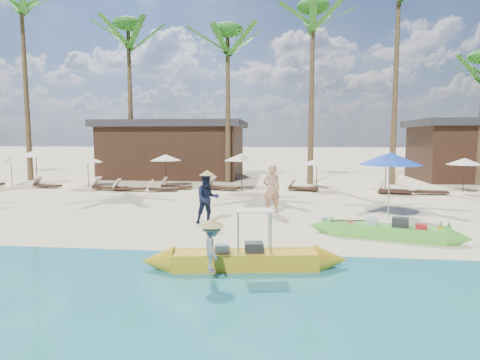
# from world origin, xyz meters

# --- Properties ---
(ground) EXTENTS (240.00, 240.00, 0.00)m
(ground) POSITION_xyz_m (0.00, 0.00, 0.00)
(ground) COLOR beige
(ground) RESTS_ON ground
(wet_sand_strip) EXTENTS (240.00, 4.50, 0.01)m
(wet_sand_strip) POSITION_xyz_m (0.00, -5.00, 0.00)
(wet_sand_strip) COLOR tan
(wet_sand_strip) RESTS_ON ground
(green_canoe) EXTENTS (5.06, 1.87, 0.66)m
(green_canoe) POSITION_xyz_m (3.49, -0.40, 0.22)
(green_canoe) COLOR #59C73C
(green_canoe) RESTS_ON ground
(yellow_canoe) EXTENTS (5.30, 1.14, 1.38)m
(yellow_canoe) POSITION_xyz_m (-0.44, -3.69, 0.22)
(yellow_canoe) COLOR gold
(yellow_canoe) RESTS_ON ground
(tourist) EXTENTS (0.83, 0.68, 1.95)m
(tourist) POSITION_xyz_m (-0.05, 3.18, 0.97)
(tourist) COLOR tan
(tourist) RESTS_ON ground
(vendor_green) EXTENTS (1.06, 0.97, 1.77)m
(vendor_green) POSITION_xyz_m (-2.25, 1.14, 0.88)
(vendor_green) COLOR #121932
(vendor_green) RESTS_ON ground
(vendor_yellow) EXTENTS (0.60, 0.76, 1.04)m
(vendor_yellow) POSITION_xyz_m (-1.06, -4.47, 0.70)
(vendor_yellow) COLOR gray
(vendor_yellow) RESTS_ON ground
(blue_umbrella) EXTENTS (2.30, 2.30, 2.48)m
(blue_umbrella) POSITION_xyz_m (4.36, 2.79, 2.24)
(blue_umbrella) COLOR #99999E
(blue_umbrella) RESTS_ON ground
(resort_parasol_1) EXTENTS (1.77, 1.77, 1.83)m
(resort_parasol_1) POSITION_xyz_m (-16.33, 10.35, 1.65)
(resort_parasol_1) COLOR #372016
(resort_parasol_1) RESTS_ON ground
(resort_parasol_2) EXTENTS (2.18, 2.18, 2.24)m
(resort_parasol_2) POSITION_xyz_m (-15.56, 11.71, 2.02)
(resort_parasol_2) COLOR #372016
(resort_parasol_2) RESTS_ON ground
(lounger_2_left) EXTENTS (1.83, 0.83, 0.60)m
(lounger_2_left) POSITION_xyz_m (-13.94, 10.05, 0.20)
(lounger_2_left) COLOR #372016
(lounger_2_left) RESTS_ON ground
(resort_parasol_3) EXTENTS (1.84, 1.84, 1.90)m
(resort_parasol_3) POSITION_xyz_m (-11.54, 10.72, 1.71)
(resort_parasol_3) COLOR #372016
(resort_parasol_3) RESTS_ON ground
(lounger_3_left) EXTENTS (2.03, 0.71, 0.68)m
(lounger_3_left) POSITION_xyz_m (-9.71, 9.36, 0.23)
(lounger_3_left) COLOR #372016
(lounger_3_left) RESTS_ON ground
(lounger_3_right) EXTENTS (1.87, 0.72, 0.62)m
(lounger_3_right) POSITION_xyz_m (-8.38, 9.12, 0.21)
(lounger_3_right) COLOR #372016
(lounger_3_right) RESTS_ON ground
(resort_parasol_4) EXTENTS (1.93, 1.93, 1.99)m
(resort_parasol_4) POSITION_xyz_m (-6.91, 11.66, 1.79)
(resort_parasol_4) COLOR #372016
(resort_parasol_4) RESTS_ON ground
(lounger_4_left) EXTENTS (1.90, 0.71, 0.63)m
(lounger_4_left) POSITION_xyz_m (-5.97, 10.18, 0.21)
(lounger_4_left) COLOR #372016
(lounger_4_left) RESTS_ON ground
(lounger_4_right) EXTENTS (1.82, 0.92, 0.59)m
(lounger_4_right) POSITION_xyz_m (-6.47, 9.20, 0.20)
(lounger_4_right) COLOR #372016
(lounger_4_right) RESTS_ON ground
(resort_parasol_5) EXTENTS (2.08, 2.08, 2.14)m
(resort_parasol_5) POSITION_xyz_m (-1.95, 9.95, 1.93)
(resort_parasol_5) COLOR #372016
(resort_parasol_5) RESTS_ON ground
(lounger_5_left) EXTENTS (2.08, 1.24, 0.68)m
(lounger_5_left) POSITION_xyz_m (-3.17, 10.18, 0.23)
(lounger_5_left) COLOR #372016
(lounger_5_left) RESTS_ON ground
(resort_parasol_6) EXTENTS (1.78, 1.78, 1.83)m
(resort_parasol_6) POSITION_xyz_m (2.33, 11.04, 1.65)
(resort_parasol_6) COLOR #372016
(resort_parasol_6) RESTS_ON ground
(lounger_6_left) EXTENTS (1.79, 1.08, 0.58)m
(lounger_6_left) POSITION_xyz_m (1.43, 10.33, 0.19)
(lounger_6_left) COLOR #372016
(lounger_6_left) RESTS_ON ground
(lounger_6_right) EXTENTS (1.80, 0.66, 0.60)m
(lounger_6_right) POSITION_xyz_m (1.39, 10.55, 0.20)
(lounger_6_right) COLOR #372016
(lounger_6_right) RESTS_ON ground
(resort_parasol_7) EXTENTS (1.77, 1.77, 1.83)m
(resort_parasol_7) POSITION_xyz_m (6.06, 10.30, 1.65)
(resort_parasol_7) COLOR #372016
(resort_parasol_7) RESTS_ON ground
(lounger_7_left) EXTENTS (1.69, 0.56, 0.57)m
(lounger_7_left) POSITION_xyz_m (6.28, 9.87, 0.19)
(lounger_7_left) COLOR #372016
(lounger_7_left) RESTS_ON ground
(lounger_7_right) EXTENTS (1.87, 0.90, 0.61)m
(lounger_7_right) POSITION_xyz_m (6.25, 9.51, 0.20)
(lounger_7_right) COLOR #372016
(lounger_7_right) RESTS_ON ground
(resort_parasol_8) EXTENTS (1.86, 1.86, 1.92)m
(resort_parasol_8) POSITION_xyz_m (10.27, 10.52, 1.73)
(resort_parasol_8) COLOR #372016
(resort_parasol_8) RESTS_ON ground
(lounger_8_left) EXTENTS (1.82, 0.62, 0.61)m
(lounger_8_left) POSITION_xyz_m (8.10, 9.54, 0.20)
(lounger_8_left) COLOR #372016
(lounger_8_left) RESTS_ON ground
(palm_1) EXTENTS (2.08, 2.08, 13.60)m
(palm_1) POSITION_xyz_m (-17.59, 14.06, 10.82)
(palm_1) COLOR brown
(palm_1) RESTS_ON ground
(palm_2) EXTENTS (2.08, 2.08, 11.33)m
(palm_2) POSITION_xyz_m (-10.45, 15.08, 9.18)
(palm_2) COLOR brown
(palm_2) RESTS_ON ground
(palm_3) EXTENTS (2.08, 2.08, 10.52)m
(palm_3) POSITION_xyz_m (-3.36, 14.27, 8.58)
(palm_3) COLOR brown
(palm_3) RESTS_ON ground
(palm_4) EXTENTS (2.08, 2.08, 11.70)m
(palm_4) POSITION_xyz_m (2.15, 14.01, 9.45)
(palm_4) COLOR brown
(palm_4) RESTS_ON ground
(palm_5) EXTENTS (2.08, 2.08, 13.60)m
(palm_5) POSITION_xyz_m (7.45, 14.38, 10.82)
(palm_5) COLOR brown
(palm_5) RESTS_ON ground
(pavilion_west) EXTENTS (10.80, 6.60, 4.30)m
(pavilion_west) POSITION_xyz_m (-8.00, 17.50, 2.19)
(pavilion_west) COLOR #372016
(pavilion_west) RESTS_ON ground
(pavilion_east) EXTENTS (8.80, 6.60, 4.30)m
(pavilion_east) POSITION_xyz_m (14.00, 17.50, 2.20)
(pavilion_east) COLOR #372016
(pavilion_east) RESTS_ON ground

